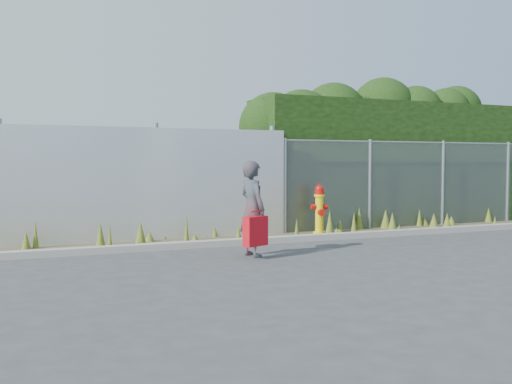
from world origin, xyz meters
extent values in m
plane|color=#38383B|center=(0.00, 0.00, 0.00)|extent=(80.00, 80.00, 0.00)
cube|color=gray|center=(0.00, 1.80, 0.06)|extent=(16.00, 0.22, 0.12)
cube|color=#473E28|center=(0.00, 2.40, 0.01)|extent=(16.00, 1.20, 0.01)
cone|color=#4A5B1B|center=(-1.21, 2.14, 0.10)|extent=(0.20, 0.20, 0.20)
cone|color=#4A5B1B|center=(3.51, 2.56, 0.20)|extent=(0.20, 0.20, 0.40)
cone|color=#4A5B1B|center=(-4.10, 2.69, 0.17)|extent=(0.17, 0.17, 0.34)
cone|color=#4A5B1B|center=(2.45, 2.48, 0.23)|extent=(0.13, 0.13, 0.46)
cone|color=#4A5B1B|center=(4.72, 2.17, 0.19)|extent=(0.20, 0.20, 0.38)
cone|color=#4A5B1B|center=(-2.88, 2.37, 0.24)|extent=(0.18, 0.18, 0.47)
cone|color=#4A5B1B|center=(-1.92, 2.78, 0.10)|extent=(0.21, 0.21, 0.20)
cone|color=#4A5B1B|center=(2.90, 2.88, 0.13)|extent=(0.08, 0.08, 0.26)
cone|color=#4A5B1B|center=(-2.20, 2.23, 0.24)|extent=(0.23, 0.23, 0.47)
cone|color=#4A5B1B|center=(-0.22, 2.08, 0.17)|extent=(0.13, 0.13, 0.33)
cone|color=#4A5B1B|center=(3.39, 2.15, 0.09)|extent=(0.10, 0.10, 0.18)
cone|color=#4A5B1B|center=(2.87, 2.92, 0.26)|extent=(0.17, 0.17, 0.51)
cone|color=#4A5B1B|center=(4.74, 2.63, 0.17)|extent=(0.22, 0.22, 0.33)
cone|color=#4A5B1B|center=(3.54, 2.85, 0.22)|extent=(0.24, 0.24, 0.45)
cone|color=#4A5B1B|center=(-3.95, 2.74, 0.25)|extent=(0.11, 0.11, 0.49)
cone|color=#4A5B1B|center=(-2.77, 2.03, 0.24)|extent=(0.09, 0.09, 0.48)
cone|color=#4A5B1B|center=(1.70, 2.23, 0.26)|extent=(0.19, 0.19, 0.53)
cone|color=#4A5B1B|center=(4.55, 2.91, 0.21)|extent=(0.14, 0.14, 0.42)
cone|color=#4A5B1B|center=(0.97, 2.29, 0.19)|extent=(0.10, 0.10, 0.39)
cone|color=#4A5B1B|center=(-1.26, 2.54, 0.27)|extent=(0.10, 0.10, 0.54)
cone|color=#4A5B1B|center=(-1.57, 3.02, 0.21)|extent=(0.13, 0.13, 0.42)
cone|color=#4A5B1B|center=(-0.39, 2.03, 0.17)|extent=(0.14, 0.14, 0.33)
cone|color=#4A5B1B|center=(5.93, 1.96, 0.14)|extent=(0.12, 0.12, 0.28)
cone|color=#4A5B1B|center=(-0.54, 2.98, 0.13)|extent=(0.12, 0.12, 0.26)
cone|color=#4A5B1B|center=(0.31, 3.03, 0.20)|extent=(0.10, 0.10, 0.39)
cone|color=#4A5B1B|center=(4.73, 2.96, 0.10)|extent=(0.24, 0.24, 0.21)
cone|color=#4A5B1B|center=(5.41, 2.80, 0.11)|extent=(0.20, 0.20, 0.23)
cone|color=#4A5B1B|center=(2.20, 2.63, 0.14)|extent=(0.12, 0.12, 0.28)
cone|color=#4A5B1B|center=(1.70, 1.95, 0.10)|extent=(0.21, 0.21, 0.20)
cone|color=#4A5B1B|center=(0.04, 2.17, 0.24)|extent=(0.16, 0.16, 0.48)
cone|color=#4A5B1B|center=(6.76, 2.97, 0.19)|extent=(0.19, 0.19, 0.38)
cube|color=silver|center=(-3.25, 3.00, 1.10)|extent=(8.50, 0.08, 2.20)
cylinder|color=gray|center=(-4.50, 3.12, 1.15)|extent=(0.10, 0.10, 2.30)
cylinder|color=gray|center=(-1.70, 3.12, 1.15)|extent=(0.10, 0.10, 2.30)
cylinder|color=gray|center=(0.80, 3.12, 1.15)|extent=(0.10, 0.10, 2.30)
cube|color=gray|center=(4.25, 3.00, 1.00)|extent=(6.50, 0.03, 2.00)
cylinder|color=gray|center=(4.25, 3.00, 2.00)|extent=(6.50, 0.04, 0.04)
cylinder|color=gray|center=(1.05, 3.00, 1.02)|extent=(0.07, 0.07, 2.05)
cylinder|color=gray|center=(3.20, 3.00, 1.02)|extent=(0.07, 0.07, 2.05)
cylinder|color=gray|center=(5.30, 3.00, 1.02)|extent=(0.07, 0.07, 2.05)
cylinder|color=gray|center=(7.40, 3.00, 1.02)|extent=(0.07, 0.07, 2.05)
cube|color=black|center=(4.55, 4.00, 1.50)|extent=(7.30, 1.60, 3.00)
sphere|color=black|center=(1.33, 4.20, 2.34)|extent=(1.63, 1.63, 1.63)
sphere|color=black|center=(2.07, 4.20, 2.43)|extent=(1.66, 1.66, 1.66)
sphere|color=black|center=(2.98, 4.26, 2.66)|extent=(1.64, 1.64, 1.64)
sphere|color=black|center=(3.62, 4.16, 2.50)|extent=(1.37, 1.37, 1.37)
sphere|color=black|center=(4.44, 4.27, 2.87)|extent=(1.63, 1.63, 1.63)
sphere|color=black|center=(5.23, 3.96, 2.81)|extent=(1.34, 1.34, 1.34)
sphere|color=black|center=(6.34, 4.12, 2.86)|extent=(1.28, 1.28, 1.28)
sphere|color=black|center=(6.83, 4.29, 2.92)|extent=(1.36, 1.36, 1.36)
cylinder|color=yellow|center=(1.69, 2.64, 0.03)|extent=(0.27, 0.27, 0.06)
cylinder|color=yellow|center=(1.69, 2.64, 0.40)|extent=(0.17, 0.17, 0.81)
cylinder|color=yellow|center=(1.69, 2.64, 0.83)|extent=(0.23, 0.23, 0.05)
cylinder|color=#B20F0A|center=(1.69, 2.64, 0.89)|extent=(0.20, 0.20, 0.09)
sphere|color=#B20F0A|center=(1.69, 2.64, 0.96)|extent=(0.18, 0.18, 0.18)
cylinder|color=#B20F0A|center=(1.69, 2.64, 1.05)|extent=(0.05, 0.05, 0.05)
cylinder|color=#B20F0A|center=(1.56, 2.64, 0.59)|extent=(0.09, 0.10, 0.10)
cylinder|color=#B20F0A|center=(1.82, 2.64, 0.59)|extent=(0.09, 0.10, 0.10)
cylinder|color=#B20F0A|center=(1.69, 2.51, 0.47)|extent=(0.14, 0.11, 0.14)
imported|color=#0E5559|center=(-0.72, 0.55, 0.78)|extent=(0.46, 0.62, 1.56)
cube|color=#AD0920|center=(-0.78, 0.29, 0.45)|extent=(0.42, 0.16, 0.47)
cylinder|color=#AD0920|center=(-0.78, 0.29, 0.76)|extent=(0.20, 0.02, 0.02)
cube|color=black|center=(-0.63, 0.78, 1.05)|extent=(0.24, 0.10, 0.18)
camera|label=1|loc=(-4.26, -7.94, 1.53)|focal=40.00mm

